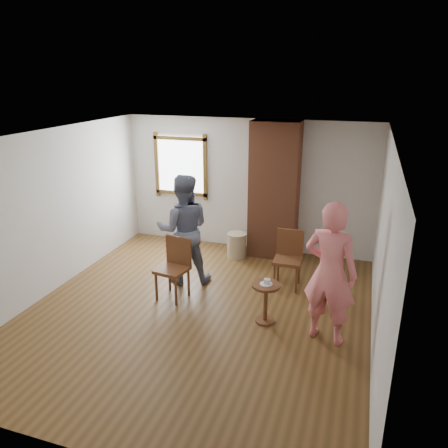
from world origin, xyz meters
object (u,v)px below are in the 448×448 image
(person_pink, at_px, (330,273))
(side_table, at_px, (266,297))
(stoneware_crock, at_px, (237,245))
(man, at_px, (183,229))
(dining_chair_right, at_px, (289,255))
(dining_chair_left, at_px, (175,265))

(person_pink, bearing_deg, side_table, 4.35)
(stoneware_crock, xyz_separation_m, man, (-0.55, -1.27, 0.70))
(dining_chair_right, bearing_deg, man, -168.84)
(side_table, xyz_separation_m, person_pink, (0.86, -0.15, 0.56))
(stoneware_crock, bearing_deg, dining_chair_right, -37.11)
(stoneware_crock, height_order, person_pink, person_pink)
(person_pink, bearing_deg, dining_chair_right, -46.90)
(man, xyz_separation_m, person_pink, (2.49, -1.02, 0.03))
(dining_chair_left, height_order, man, man)
(dining_chair_left, bearing_deg, stoneware_crock, 84.61)
(stoneware_crock, xyz_separation_m, dining_chair_right, (1.16, -0.88, 0.30))
(side_table, bearing_deg, dining_chair_right, 85.86)
(stoneware_crock, height_order, dining_chair_right, dining_chair_right)
(side_table, relative_size, person_pink, 0.31)
(dining_chair_right, bearing_deg, side_table, -95.86)
(dining_chair_right, relative_size, person_pink, 0.49)
(dining_chair_left, bearing_deg, dining_chair_right, 39.28)
(person_pink, bearing_deg, stoneware_crock, -35.41)
(side_table, xyz_separation_m, man, (-1.62, 0.87, 0.53))
(stoneware_crock, xyz_separation_m, dining_chair_left, (-0.48, -1.82, 0.31))
(side_table, bearing_deg, stoneware_crock, 116.56)
(person_pink, bearing_deg, dining_chair_left, 3.41)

